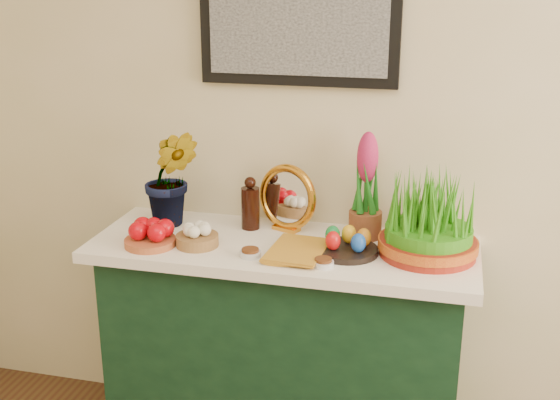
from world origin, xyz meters
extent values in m
cube|color=beige|center=(0.00, 2.25, 1.35)|extent=(4.00, 0.04, 2.70)
cube|color=black|center=(-0.46, 2.23, 1.70)|extent=(0.74, 0.03, 0.54)
cube|color=#A5A5A5|center=(-0.46, 2.21, 1.70)|extent=(0.66, 0.01, 0.46)
cube|color=#13361E|center=(-0.46, 2.00, 0.42)|extent=(1.30, 0.45, 0.85)
cube|color=white|center=(-0.46, 2.00, 0.87)|extent=(1.40, 0.55, 0.04)
imported|color=#1C6E1B|center=(-0.92, 2.09, 1.14)|extent=(0.30, 0.27, 0.50)
cylinder|color=#AE552E|center=(-0.92, 1.86, 0.90)|extent=(0.21, 0.21, 0.03)
cylinder|color=#9A693E|center=(-0.75, 1.90, 0.91)|extent=(0.18, 0.18, 0.04)
cylinder|color=black|center=(-0.62, 2.12, 0.97)|extent=(0.07, 0.07, 0.16)
sphere|color=black|center=(-0.62, 2.12, 1.07)|extent=(0.04, 0.04, 0.04)
cube|color=orange|center=(-0.48, 2.13, 0.90)|extent=(0.11, 0.08, 0.02)
torus|color=orange|center=(-0.48, 2.15, 1.02)|extent=(0.26, 0.15, 0.26)
cylinder|color=silver|center=(-0.48, 2.14, 1.02)|extent=(0.19, 0.10, 0.19)
imported|color=#C88923|center=(-0.48, 1.91, 0.91)|extent=(0.19, 0.27, 0.03)
cylinder|color=silver|center=(-0.54, 1.85, 0.90)|extent=(0.07, 0.07, 0.02)
cylinder|color=#592D14|center=(-0.54, 1.85, 0.91)|extent=(0.06, 0.06, 0.01)
cylinder|color=silver|center=(-0.28, 1.83, 0.90)|extent=(0.07, 0.07, 0.02)
cylinder|color=#592D14|center=(-0.28, 1.83, 0.91)|extent=(0.06, 0.06, 0.01)
cylinder|color=black|center=(-0.22, 1.96, 0.90)|extent=(0.25, 0.25, 0.02)
ellipsoid|color=red|center=(-0.26, 1.93, 0.95)|extent=(0.05, 0.05, 0.07)
ellipsoid|color=blue|center=(-0.17, 1.93, 0.95)|extent=(0.05, 0.05, 0.07)
ellipsoid|color=yellow|center=(-0.22, 2.00, 0.95)|extent=(0.05, 0.05, 0.07)
ellipsoid|color=#178339|center=(-0.27, 1.98, 0.95)|extent=(0.05, 0.05, 0.07)
ellipsoid|color=orange|center=(-0.16, 1.98, 0.95)|extent=(0.05, 0.05, 0.07)
cylinder|color=brown|center=(-0.18, 2.14, 0.94)|extent=(0.12, 0.12, 0.10)
ellipsoid|color=#C7275B|center=(-0.18, 2.14, 1.20)|extent=(0.08, 0.08, 0.19)
cylinder|color=maroon|center=(0.06, 2.01, 0.92)|extent=(0.33, 0.33, 0.06)
cylinder|color=#A61610|center=(0.06, 2.01, 0.93)|extent=(0.35, 0.35, 0.03)
camera|label=1|loc=(0.11, -0.31, 1.84)|focal=45.00mm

